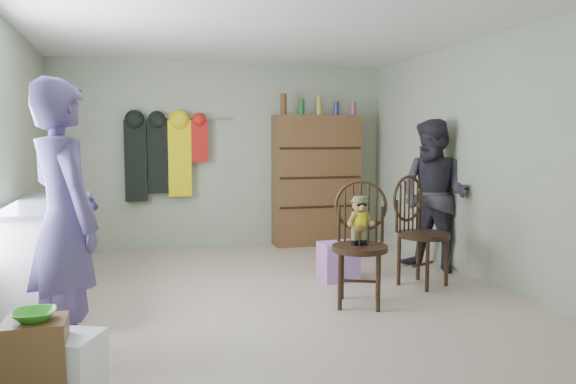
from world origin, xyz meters
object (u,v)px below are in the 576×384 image
object	(u,v)px
chair_far	(418,227)
chair_front	(360,234)
counter	(47,256)
dresser	(316,180)

from	to	relation	value
chair_far	chair_front	bearing A→B (deg)	-176.88
counter	chair_far	distance (m)	3.49
chair_far	dresser	xyz separation A→B (m)	(-0.28, 2.39, 0.31)
counter	chair_far	size ratio (longest dim) A/B	1.68
chair_front	dresser	world-z (taller)	dresser
chair_front	dresser	size ratio (longest dim) A/B	0.53
chair_front	chair_far	size ratio (longest dim) A/B	1.00
chair_front	counter	bearing A→B (deg)	-167.58
counter	chair_far	bearing A→B (deg)	-1.44
counter	chair_front	xyz separation A→B (m)	(2.65, -0.55, 0.16)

